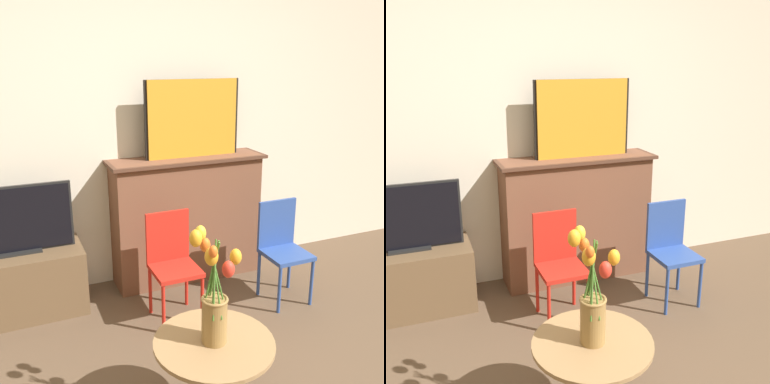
% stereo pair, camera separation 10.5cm
% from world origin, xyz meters
% --- Properties ---
extents(wall_back, '(8.00, 0.06, 2.70)m').
position_xyz_m(wall_back, '(0.00, 2.13, 1.35)').
color(wall_back, beige).
rests_on(wall_back, ground).
extents(fireplace_mantel, '(1.23, 0.35, 1.00)m').
position_xyz_m(fireplace_mantel, '(0.30, 1.95, 0.51)').
color(fireplace_mantel, brown).
rests_on(fireplace_mantel, ground).
extents(painting, '(0.76, 0.03, 0.58)m').
position_xyz_m(painting, '(0.35, 1.95, 1.29)').
color(painting, black).
rests_on(painting, fireplace_mantel).
extents(tv_stand, '(0.81, 0.42, 0.46)m').
position_xyz_m(tv_stand, '(-0.96, 1.87, 0.23)').
color(tv_stand, brown).
rests_on(tv_stand, ground).
extents(tv_monitor, '(0.73, 0.12, 0.47)m').
position_xyz_m(tv_monitor, '(-0.96, 1.88, 0.69)').
color(tv_monitor, black).
rests_on(tv_monitor, tv_stand).
extents(chair_red, '(0.31, 0.31, 0.74)m').
position_xyz_m(chair_red, '(-0.02, 1.44, 0.42)').
color(chair_red, red).
rests_on(chair_red, ground).
extents(chair_blue, '(0.31, 0.31, 0.74)m').
position_xyz_m(chair_blue, '(0.81, 1.36, 0.42)').
color(chair_blue, '#2D4C99').
rests_on(chair_blue, ground).
extents(side_table, '(0.57, 0.57, 0.48)m').
position_xyz_m(side_table, '(-0.19, 0.44, 0.31)').
color(side_table, '#99754C').
rests_on(side_table, ground).
extents(vase_tulips, '(0.21, 0.27, 0.54)m').
position_xyz_m(vase_tulips, '(-0.20, 0.44, 0.70)').
color(vase_tulips, olive).
rests_on(vase_tulips, side_table).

